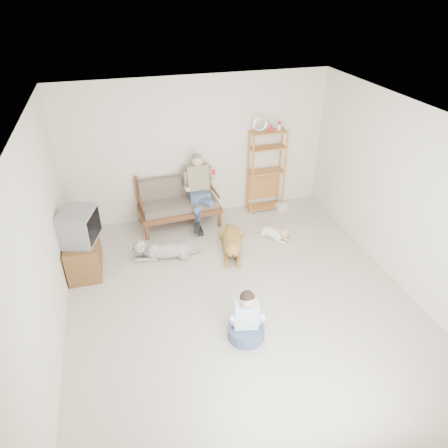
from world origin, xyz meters
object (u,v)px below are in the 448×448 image
object	(u,v)px
tv_stand	(83,254)
etagere	(266,170)
loveseat	(178,201)
golden_retriever	(232,243)

from	to	relation	value
tv_stand	etagere	bearing A→B (deg)	18.27
loveseat	tv_stand	xyz separation A→B (m)	(-1.75, -1.01, -0.19)
etagere	tv_stand	world-z (taller)	etagere
tv_stand	golden_retriever	world-z (taller)	tv_stand
loveseat	etagere	bearing A→B (deg)	0.16
tv_stand	golden_retriever	bearing A→B (deg)	-2.81
etagere	loveseat	bearing A→B (deg)	-176.46
etagere	tv_stand	distance (m)	3.76
loveseat	etagere	distance (m)	1.84
loveseat	golden_retriever	xyz separation A→B (m)	(0.72, -1.16, -0.32)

